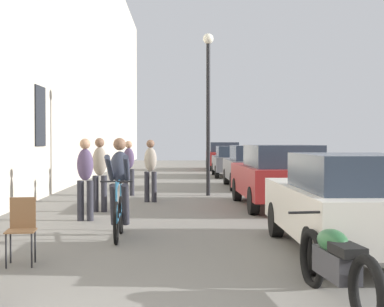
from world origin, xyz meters
The scene contains 14 objects.
building_facade_left centered at (-3.45, 14.00, 5.97)m, with size 0.54×68.00×11.94m.
cafe_chair_mid_toward_street centered at (-1.36, 4.00, 0.52)m, with size 0.42×0.42×0.89m.
cyclist_on_bicycle centered at (-0.28, 6.10, 0.81)m, with size 0.52×1.76×1.74m.
pedestrian_near centered at (-1.19, 8.06, 0.96)m, with size 0.35×0.26×1.71m.
pedestrian_mid centered at (-1.10, 9.52, 0.97)m, with size 0.35×0.26×1.73m.
pedestrian_far centered at (-0.03, 11.57, 0.95)m, with size 0.38×0.30×1.69m.
pedestrian_furthest centered at (-0.78, 13.37, 0.93)m, with size 0.38×0.29×1.66m.
street_lamp centered at (1.63, 13.33, 3.11)m, with size 0.32×0.32×4.90m.
parked_car_nearest centered at (3.20, 4.57, 0.76)m, with size 1.77×4.15×1.47m.
parked_car_second centered at (3.21, 10.27, 0.81)m, with size 1.94×4.42×1.56m.
parked_car_third centered at (3.33, 16.08, 0.78)m, with size 1.80×4.22×1.50m.
parked_car_fourth centered at (3.18, 22.28, 0.74)m, with size 1.72×4.01×1.42m.
parked_car_fifth centered at (3.27, 28.49, 0.82)m, with size 1.95×4.49×1.59m.
parked_motorcycle centered at (2.36, 2.09, 0.40)m, with size 0.62×2.14×0.92m.
Camera 1 is at (0.76, -3.48, 1.65)m, focal length 52.07 mm.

